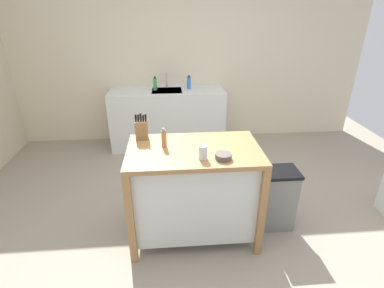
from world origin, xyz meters
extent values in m
plane|color=gray|center=(0.00, 0.00, 0.00)|extent=(6.48, 6.48, 0.00)
cube|color=beige|center=(0.00, 2.38, 1.30)|extent=(5.48, 0.10, 2.60)
cube|color=#9E7042|center=(-0.15, -0.02, 0.90)|extent=(1.16, 0.70, 0.04)
cube|color=silver|center=(-0.15, -0.02, 0.49)|extent=(1.06, 0.60, 0.78)
cube|color=#9E7042|center=(-0.70, -0.34, 0.44)|extent=(0.06, 0.06, 0.88)
cube|color=#9E7042|center=(0.40, -0.34, 0.44)|extent=(0.06, 0.06, 0.88)
cube|color=#9E7042|center=(-0.70, 0.30, 0.44)|extent=(0.06, 0.06, 0.88)
cube|color=#9E7042|center=(0.40, 0.30, 0.44)|extent=(0.06, 0.06, 0.88)
cube|color=olive|center=(-0.61, 0.23, 1.00)|extent=(0.11, 0.09, 0.17)
cylinder|color=black|center=(-0.65, 0.23, 1.12)|extent=(0.02, 0.02, 0.07)
cylinder|color=black|center=(-0.63, 0.23, 1.12)|extent=(0.02, 0.02, 0.07)
cylinder|color=black|center=(-0.61, 0.23, 1.13)|extent=(0.02, 0.02, 0.08)
cylinder|color=black|center=(-0.59, 0.23, 1.12)|extent=(0.02, 0.02, 0.06)
cylinder|color=black|center=(-0.56, 0.23, 1.12)|extent=(0.02, 0.02, 0.07)
cylinder|color=#564C47|center=(0.07, -0.22, 0.94)|extent=(0.13, 0.13, 0.05)
cylinder|color=#342D2A|center=(0.07, -0.22, 0.96)|extent=(0.11, 0.11, 0.01)
cylinder|color=silver|center=(-0.09, -0.21, 0.97)|extent=(0.07, 0.07, 0.12)
cylinder|color=#9E7042|center=(-0.40, 0.04, 0.99)|extent=(0.04, 0.04, 0.15)
sphere|color=#99999E|center=(-0.40, 0.04, 1.08)|extent=(0.03, 0.03, 0.03)
cube|color=slate|center=(0.67, 0.03, 0.30)|extent=(0.34, 0.26, 0.60)
cube|color=black|center=(0.67, 0.03, 0.61)|extent=(0.36, 0.28, 0.03)
cube|color=silver|center=(-0.37, 2.03, 0.45)|extent=(1.71, 0.60, 0.90)
cube|color=silver|center=(-0.37, 2.01, 0.88)|extent=(0.44, 0.36, 0.03)
cylinder|color=#B7BCC1|center=(-0.37, 2.17, 1.01)|extent=(0.02, 0.02, 0.22)
cylinder|color=blue|center=(-0.04, 2.08, 0.98)|extent=(0.06, 0.06, 0.17)
cylinder|color=black|center=(-0.04, 2.08, 1.08)|extent=(0.04, 0.04, 0.02)
cylinder|color=green|center=(-0.54, 2.04, 0.98)|extent=(0.05, 0.05, 0.18)
cylinder|color=black|center=(-0.54, 2.04, 1.08)|extent=(0.03, 0.03, 0.02)
camera|label=1|loc=(-0.35, -2.28, 2.03)|focal=27.46mm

